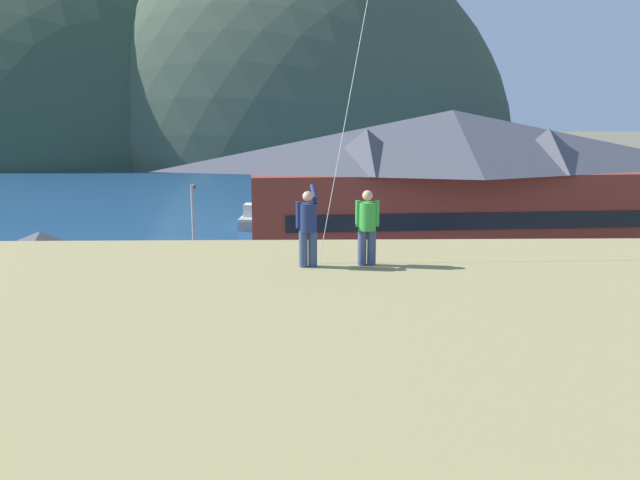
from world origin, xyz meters
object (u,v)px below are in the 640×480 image
moored_boat_outer_mooring (321,217)px  parked_car_front_row_red (532,345)px  moored_boat_wharfside (252,219)px  parked_car_mid_row_center (136,353)px  person_companion (367,225)px  storage_shed_near_lot (44,280)px  parked_car_corner_spot (524,305)px  parking_light_pole (194,235)px  harbor_lodge (450,182)px  wharf_dock (286,225)px  person_kite_flyer (308,226)px  parked_car_mid_row_far (350,352)px

moored_boat_outer_mooring → parked_car_front_row_red: (7.93, -35.18, 0.34)m
moored_boat_wharfside → moored_boat_outer_mooring: size_ratio=0.99×
parked_car_mid_row_center → person_companion: size_ratio=2.46×
storage_shed_near_lot → moored_boat_outer_mooring: bearing=65.0°
parked_car_corner_spot → parking_light_pole: 17.77m
storage_shed_near_lot → moored_boat_outer_mooring: 33.21m
parked_car_corner_spot → parking_light_pole: size_ratio=0.64×
parked_car_mid_row_center → parking_light_pole: 10.67m
harbor_lodge → parked_car_front_row_red: size_ratio=7.00×
wharf_dock → person_kite_flyer: person_kite_flyer is taller
harbor_lodge → storage_shed_near_lot: 27.48m
parked_car_mid_row_far → moored_boat_outer_mooring: bearing=90.5°
harbor_lodge → wharf_dock: harbor_lodge is taller
moored_boat_outer_mooring → wharf_dock: bearing=-144.4°
person_companion → wharf_dock: bearing=94.2°
parked_car_corner_spot → parked_car_mid_row_center: size_ratio=0.98×
harbor_lodge → moored_boat_wharfside: harbor_lodge is taller
moored_boat_outer_mooring → person_kite_flyer: (-1.37, -46.02, 7.34)m
harbor_lodge → parked_car_mid_row_far: size_ratio=7.04×
parked_car_mid_row_far → parking_light_pole: 13.29m
moored_boat_wharfside → parked_car_mid_row_center: bearing=-93.0°
wharf_dock → parked_car_mid_row_far: (3.56, -33.49, 0.71)m
moored_boat_outer_mooring → parked_car_mid_row_far: moored_boat_outer_mooring is taller
person_kite_flyer → harbor_lodge: bearing=71.8°
harbor_lodge → person_kite_flyer: 32.70m
storage_shed_near_lot → person_companion: (14.02, -15.86, 5.45)m
harbor_lodge → wharf_dock: (-12.02, 12.73, -5.27)m
moored_boat_outer_mooring → parked_car_corner_spot: size_ratio=1.36×
parked_car_front_row_red → parking_light_pole: (-15.50, 9.68, 2.83)m
parked_car_corner_spot → parked_car_mid_row_far: size_ratio=0.98×
harbor_lodge → parking_light_pole: 19.49m
parked_car_mid_row_center → person_companion: person_companion is taller
moored_boat_wharfside → person_companion: 45.88m
harbor_lodge → parked_car_mid_row_center: bearing=-129.5°
moored_boat_wharfside → parking_light_pole: (-1.14, -24.42, 3.18)m
wharf_dock → moored_boat_outer_mooring: (3.22, 2.31, 0.37)m
storage_shed_near_lot → parked_car_front_row_red: size_ratio=1.56×
person_kite_flyer → person_companion: (1.36, 0.12, -0.02)m
harbor_lodge → parked_car_front_row_red: harbor_lodge is taller
wharf_dock → person_companion: bearing=-85.8°
person_kite_flyer → person_companion: person_kite_flyer is taller
parked_car_mid_row_far → person_kite_flyer: (-1.70, -10.23, 6.99)m
parked_car_mid_row_far → person_companion: bearing=-92.0°
parking_light_pole → storage_shed_near_lot: bearing=-144.9°
moored_boat_outer_mooring → person_companion: (-0.01, -45.90, 7.32)m
parked_car_corner_spot → parked_car_mid_row_center: bearing=-160.8°
parked_car_mid_row_far → person_companion: size_ratio=2.47×
parked_car_corner_spot → person_companion: bearing=-120.2°
moored_boat_outer_mooring → person_kite_flyer: 46.62m
wharf_dock → parked_car_front_row_red: bearing=-71.2°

